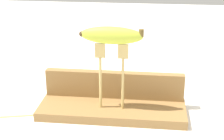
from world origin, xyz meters
TOP-DOWN VIEW (x-y plane):
  - ground_plane at (0.00, 0.00)m, footprint 3.00×3.00m
  - wooden_board at (0.00, 0.00)m, footprint 0.38×0.13m
  - board_backstop at (0.00, 0.05)m, footprint 0.37×0.02m
  - fork_stand_center at (-0.00, -0.01)m, footprint 0.08×0.01m
  - banana_raised_center at (-0.00, -0.01)m, footprint 0.16×0.04m
  - fork_fallen_near at (-0.20, -0.03)m, footprint 0.16×0.05m

SIDE VIEW (x-z plane):
  - ground_plane at x=0.00m, z-range 0.00..0.00m
  - fork_fallen_near at x=-0.20m, z-range 0.00..0.01m
  - wooden_board at x=0.00m, z-range 0.00..0.02m
  - board_backstop at x=0.00m, z-range 0.02..0.10m
  - fork_stand_center at x=0.00m, z-range 0.04..0.21m
  - banana_raised_center at x=0.00m, z-range 0.19..0.24m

